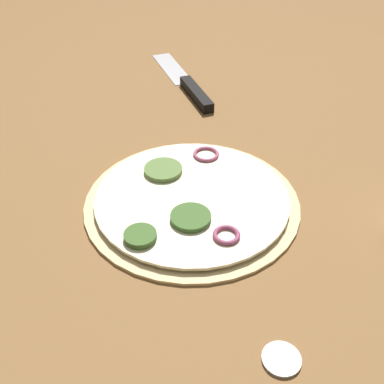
# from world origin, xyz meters

# --- Properties ---
(ground_plane) EXTENTS (3.00, 3.00, 0.00)m
(ground_plane) POSITION_xyz_m (0.00, 0.00, 0.00)
(ground_plane) COLOR brown
(pizza) EXTENTS (0.28, 0.28, 0.02)m
(pizza) POSITION_xyz_m (0.00, -0.00, 0.01)
(pizza) COLOR beige
(pizza) RESTS_ON ground_plane
(knife) EXTENTS (0.29, 0.09, 0.02)m
(knife) POSITION_xyz_m (-0.34, 0.04, 0.01)
(knife) COLOR silver
(knife) RESTS_ON ground_plane
(loose_cap) EXTENTS (0.04, 0.04, 0.01)m
(loose_cap) POSITION_xyz_m (0.24, 0.05, 0.00)
(loose_cap) COLOR #B2B2B7
(loose_cap) RESTS_ON ground_plane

